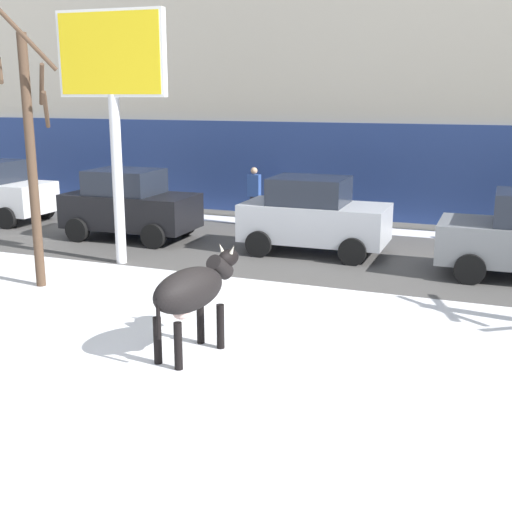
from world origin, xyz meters
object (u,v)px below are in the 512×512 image
at_px(car_silver_hatchback, 314,216).
at_px(pedestrian_far_left, 254,196).
at_px(cow_black, 192,291).
at_px(bare_tree_right_lot, 31,151).
at_px(car_black_hatchback, 130,205).
at_px(billboard, 112,70).

relative_size(car_silver_hatchback, pedestrian_far_left, 2.04).
distance_m(cow_black, bare_tree_right_lot, 5.30).
xyz_separation_m(cow_black, bare_tree_right_lot, (-4.53, 2.11, 1.74)).
bearing_deg(car_black_hatchback, pedestrian_far_left, 50.46).
bearing_deg(pedestrian_far_left, car_silver_hatchback, -45.60).
height_order(cow_black, billboard, billboard).
distance_m(car_black_hatchback, pedestrian_far_left, 3.80).
distance_m(cow_black, car_silver_hatchback, 6.94).
distance_m(billboard, pedestrian_far_left, 6.44).
relative_size(car_black_hatchback, pedestrian_far_left, 2.04).
xyz_separation_m(cow_black, billboard, (-4.07, 4.32, 3.32)).
relative_size(billboard, bare_tree_right_lot, 1.02).
height_order(billboard, bare_tree_right_lot, billboard).
xyz_separation_m(car_black_hatchback, pedestrian_far_left, (2.42, 2.93, -0.05)).
height_order(car_silver_hatchback, bare_tree_right_lot, bare_tree_right_lot).
bearing_deg(pedestrian_far_left, bare_tree_right_lot, -102.24).
xyz_separation_m(car_silver_hatchback, pedestrian_far_left, (-2.65, 2.71, -0.05)).
distance_m(cow_black, pedestrian_far_left, 10.07).
distance_m(car_black_hatchback, car_silver_hatchback, 5.07).
relative_size(cow_black, billboard, 0.35).
distance_m(billboard, car_black_hatchback, 4.33).
bearing_deg(pedestrian_far_left, billboard, -102.43).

